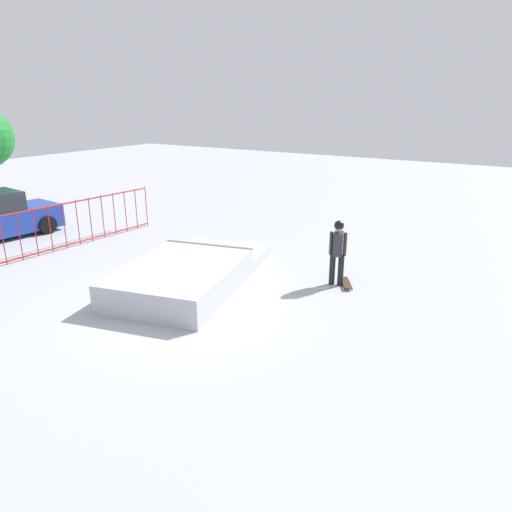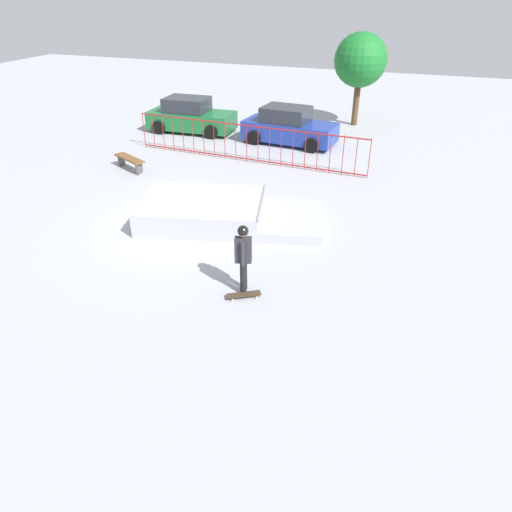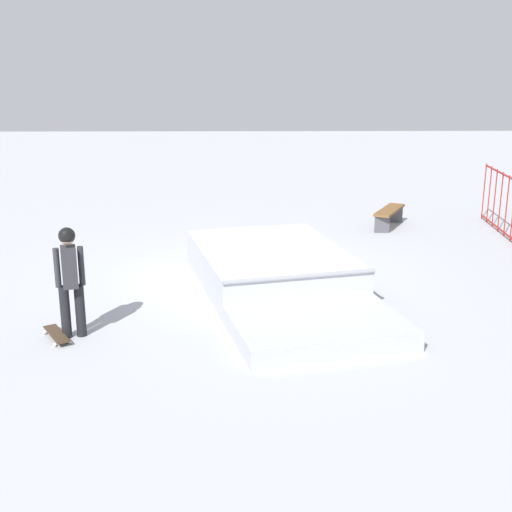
% 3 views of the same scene
% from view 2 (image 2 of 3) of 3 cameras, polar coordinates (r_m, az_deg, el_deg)
% --- Properties ---
extents(ground_plane, '(60.00, 60.00, 0.00)m').
position_cam_2_polar(ground_plane, '(14.48, -9.46, 3.94)').
color(ground_plane, '#A8AAB2').
extents(skate_ramp, '(5.86, 3.81, 0.74)m').
position_cam_2_polar(skate_ramp, '(14.31, -4.64, 5.32)').
color(skate_ramp, '#B0B3BB').
rests_on(skate_ramp, ground).
extents(skater, '(0.43, 0.43, 1.73)m').
position_cam_2_polar(skater, '(10.64, -1.55, 0.22)').
color(skater, black).
rests_on(skater, ground).
extents(skateboard, '(0.79, 0.58, 0.09)m').
position_cam_2_polar(skateboard, '(10.92, -1.51, -4.71)').
color(skateboard, '#3F2D1E').
rests_on(skateboard, ground).
extents(perimeter_fence, '(9.82, 0.69, 1.50)m').
position_cam_2_polar(perimeter_fence, '(19.32, -1.14, 13.58)').
color(perimeter_fence, maroon).
rests_on(perimeter_fence, ground).
extents(park_bench, '(1.61, 1.08, 0.48)m').
position_cam_2_polar(park_bench, '(19.15, -15.08, 11.11)').
color(park_bench, brown).
rests_on(park_bench, ground).
extents(parked_car_green, '(4.16, 2.03, 1.60)m').
position_cam_2_polar(parked_car_green, '(23.76, -7.94, 16.42)').
color(parked_car_green, '#196B33').
rests_on(parked_car_green, ground).
extents(parked_car_blue, '(4.25, 2.25, 1.60)m').
position_cam_2_polar(parked_car_blue, '(21.75, 3.99, 15.32)').
color(parked_car_blue, '#1E3899').
rests_on(parked_car_blue, ground).
extents(distant_tree, '(2.52, 2.52, 4.35)m').
position_cam_2_polar(distant_tree, '(24.86, 12.56, 22.13)').
color(distant_tree, brown).
rests_on(distant_tree, ground).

